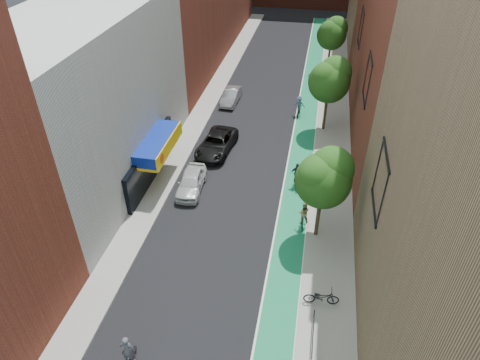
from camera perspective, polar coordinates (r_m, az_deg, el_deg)
The scene contains 16 objects.
bike_lane at distance 41.37m, azimuth 8.86°, elevation 8.15°, with size 2.00×68.00×0.01m, color #167F4F.
sidewalk_left at distance 42.68m, azimuth -4.79°, elevation 9.49°, with size 2.00×68.00×0.15m, color gray.
sidewalk_right at distance 41.37m, azimuth 12.34°, elevation 7.84°, with size 3.00×68.00×0.15m, color gray.
building_left_white at distance 32.02m, azimuth -19.80°, elevation 9.76°, with size 8.00×20.00×12.00m, color silver.
building_right_mid_red at distance 38.29m, azimuth 23.38°, elevation 21.22°, with size 8.00×28.00×22.00m, color maroon.
tree_near at distance 25.27m, azimuth 11.20°, elevation 0.43°, with size 3.40×3.36×6.42m.
tree_mid at distance 37.52m, azimuth 11.92°, elevation 13.07°, with size 3.55×3.53×6.74m.
tree_far at distance 50.86m, azimuth 12.21°, elevation 18.66°, with size 3.30×3.25×6.21m.
parked_car_white at distance 31.23m, azimuth -6.52°, elevation -0.24°, with size 1.70×4.24×1.44m, color silver.
parked_car_black at distance 35.50m, azimuth -3.15°, elevation 4.88°, with size 2.46×5.34×1.48m, color black.
parked_car_silver at distance 43.65m, azimuth -1.19°, elevation 11.12°, with size 1.43×4.11×1.35m, color #999BA2.
cyclist_lead at distance 22.12m, azimuth -14.61°, elevation -21.92°, with size 0.73×1.78×2.17m.
cyclist_lane_near at distance 28.17m, azimuth 8.43°, elevation -4.81°, with size 0.78×1.50×1.93m.
cyclist_lane_mid at distance 31.67m, azimuth 7.54°, elevation 0.25°, with size 0.98×1.79×1.94m.
cyclist_lane_far at distance 41.43m, azimuth 7.90°, elevation 9.63°, with size 1.10×1.66×1.94m.
parked_bike_far at distance 24.01m, azimuth 10.80°, elevation -15.06°, with size 0.67×1.91×1.01m, color black.
Camera 1 is at (4.62, -10.69, 19.11)m, focal length 32.00 mm.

